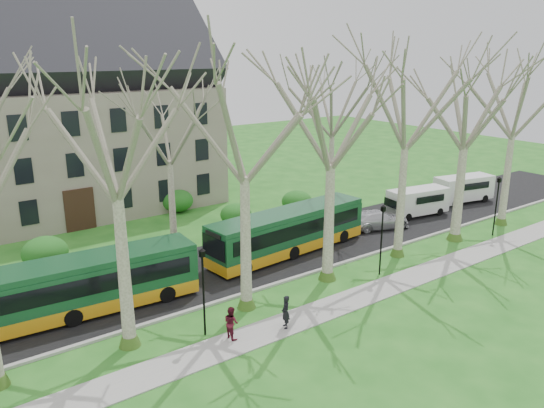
% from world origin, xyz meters
% --- Properties ---
extents(ground, '(120.00, 120.00, 0.00)m').
position_xyz_m(ground, '(0.00, 0.00, 0.00)').
color(ground, '#21621C').
rests_on(ground, ground).
extents(sidewalk, '(70.00, 2.00, 0.06)m').
position_xyz_m(sidewalk, '(0.00, -2.50, 0.03)').
color(sidewalk, gray).
rests_on(sidewalk, ground).
extents(road, '(80.00, 8.00, 0.06)m').
position_xyz_m(road, '(0.00, 5.50, 0.03)').
color(road, black).
rests_on(road, ground).
extents(curb, '(80.00, 0.25, 0.14)m').
position_xyz_m(curb, '(0.00, 1.50, 0.07)').
color(curb, '#A5A39E').
rests_on(curb, ground).
extents(building, '(26.50, 12.20, 16.00)m').
position_xyz_m(building, '(-6.00, 24.00, 8.07)').
color(building, gray).
rests_on(building, ground).
extents(tree_row_verge, '(49.00, 7.00, 14.00)m').
position_xyz_m(tree_row_verge, '(0.00, 0.30, 7.00)').
color(tree_row_verge, gray).
rests_on(tree_row_verge, ground).
extents(tree_row_far, '(33.00, 7.00, 12.00)m').
position_xyz_m(tree_row_far, '(-1.33, 11.00, 6.00)').
color(tree_row_far, gray).
rests_on(tree_row_far, ground).
extents(lamp_row, '(36.22, 0.22, 4.30)m').
position_xyz_m(lamp_row, '(-0.00, -1.00, 2.57)').
color(lamp_row, black).
rests_on(lamp_row, ground).
extents(hedges, '(30.60, 8.60, 2.00)m').
position_xyz_m(hedges, '(-4.67, 14.00, 1.00)').
color(hedges, '#1E5317').
rests_on(hedges, ground).
extents(bus_lead, '(12.24, 3.33, 3.03)m').
position_xyz_m(bus_lead, '(-10.15, 4.56, 1.57)').
color(bus_lead, '#154927').
rests_on(bus_lead, road).
extents(bus_follow, '(12.10, 3.49, 2.98)m').
position_xyz_m(bus_follow, '(3.71, 5.06, 1.55)').
color(bus_follow, '#154927').
rests_on(bus_follow, road).
extents(sedan, '(5.14, 3.32, 1.38)m').
position_xyz_m(sedan, '(12.26, 4.96, 0.75)').
color(sedan, silver).
rests_on(sedan, road).
extents(van_a, '(5.37, 2.70, 2.24)m').
position_xyz_m(van_a, '(17.20, 5.32, 1.18)').
color(van_a, silver).
rests_on(van_a, road).
extents(van_b, '(5.62, 3.00, 2.33)m').
position_xyz_m(van_b, '(23.73, 5.56, 1.22)').
color(van_b, silver).
rests_on(van_b, road).
extents(pedestrian_a, '(0.59, 0.71, 1.66)m').
position_xyz_m(pedestrian_a, '(-2.54, -2.78, 0.89)').
color(pedestrian_a, black).
rests_on(pedestrian_a, sidewalk).
extents(pedestrian_b, '(0.66, 0.81, 1.58)m').
position_xyz_m(pedestrian_b, '(-5.17, -2.05, 0.85)').
color(pedestrian_b, '#511220').
rests_on(pedestrian_b, sidewalk).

